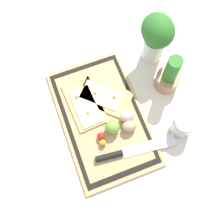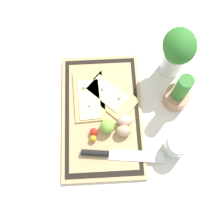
{
  "view_description": "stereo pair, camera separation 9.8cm",
  "coord_description": "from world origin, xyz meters",
  "px_view_note": "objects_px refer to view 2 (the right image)",
  "views": [
    {
      "loc": [
        0.3,
        -0.07,
        0.97
      ],
      "look_at": [
        0.0,
        0.04,
        0.03
      ],
      "focal_mm": 42.0,
      "sensor_mm": 36.0,
      "label": 1
    },
    {
      "loc": [
        0.32,
        0.02,
        0.97
      ],
      "look_at": [
        0.0,
        0.04,
        0.03
      ],
      "focal_mm": 42.0,
      "sensor_mm": 36.0,
      "label": 2
    }
  ],
  "objects_px": {
    "herb_glass": "(177,51)",
    "pizza_slice_near": "(89,97)",
    "egg_brown": "(124,131)",
    "cherry_tomato_red": "(94,132)",
    "knife": "(109,154)",
    "sauce_jar": "(176,146)",
    "lime": "(107,126)",
    "cherry_tomato_yellow": "(93,139)",
    "egg_pink": "(125,121)",
    "herb_pot": "(178,94)",
    "pizza_slice_far": "(110,95)"
  },
  "relations": [
    {
      "from": "pizza_slice_near",
      "to": "egg_pink",
      "type": "xyz_separation_m",
      "value": [
        0.11,
        0.13,
        0.02
      ]
    },
    {
      "from": "egg_brown",
      "to": "sauce_jar",
      "type": "relative_size",
      "value": 0.63
    },
    {
      "from": "lime",
      "to": "herb_pot",
      "type": "bearing_deg",
      "value": 110.94
    },
    {
      "from": "pizza_slice_far",
      "to": "sauce_jar",
      "type": "relative_size",
      "value": 2.57
    },
    {
      "from": "herb_glass",
      "to": "pizza_slice_near",
      "type": "bearing_deg",
      "value": -70.95
    },
    {
      "from": "cherry_tomato_yellow",
      "to": "herb_glass",
      "type": "height_order",
      "value": "herb_glass"
    },
    {
      "from": "sauce_jar",
      "to": "egg_brown",
      "type": "bearing_deg",
      "value": -109.8
    },
    {
      "from": "egg_brown",
      "to": "egg_pink",
      "type": "distance_m",
      "value": 0.04
    },
    {
      "from": "knife",
      "to": "lime",
      "type": "height_order",
      "value": "lime"
    },
    {
      "from": "herb_pot",
      "to": "cherry_tomato_red",
      "type": "bearing_deg",
      "value": -69.87
    },
    {
      "from": "knife",
      "to": "egg_pink",
      "type": "xyz_separation_m",
      "value": [
        -0.12,
        0.06,
        0.01
      ]
    },
    {
      "from": "pizza_slice_near",
      "to": "cherry_tomato_red",
      "type": "height_order",
      "value": "cherry_tomato_red"
    },
    {
      "from": "pizza_slice_far",
      "to": "knife",
      "type": "bearing_deg",
      "value": -3.58
    },
    {
      "from": "egg_brown",
      "to": "egg_pink",
      "type": "xyz_separation_m",
      "value": [
        -0.04,
        0.01,
        0.0
      ]
    },
    {
      "from": "pizza_slice_near",
      "to": "cherry_tomato_yellow",
      "type": "xyz_separation_m",
      "value": [
        0.17,
        0.01,
        0.01
      ]
    },
    {
      "from": "knife",
      "to": "sauce_jar",
      "type": "distance_m",
      "value": 0.24
    },
    {
      "from": "knife",
      "to": "egg_pink",
      "type": "distance_m",
      "value": 0.14
    },
    {
      "from": "lime",
      "to": "herb_glass",
      "type": "xyz_separation_m",
      "value": [
        -0.24,
        0.27,
        0.09
      ]
    },
    {
      "from": "pizza_slice_near",
      "to": "lime",
      "type": "xyz_separation_m",
      "value": [
        0.13,
        0.07,
        0.02
      ]
    },
    {
      "from": "egg_brown",
      "to": "herb_pot",
      "type": "relative_size",
      "value": 0.3
    },
    {
      "from": "egg_brown",
      "to": "herb_glass",
      "type": "relative_size",
      "value": 0.25
    },
    {
      "from": "egg_brown",
      "to": "cherry_tomato_red",
      "type": "distance_m",
      "value": 0.11
    },
    {
      "from": "cherry_tomato_red",
      "to": "herb_glass",
      "type": "height_order",
      "value": "herb_glass"
    },
    {
      "from": "pizza_slice_near",
      "to": "cherry_tomato_red",
      "type": "bearing_deg",
      "value": 5.72
    },
    {
      "from": "knife",
      "to": "cherry_tomato_yellow",
      "type": "relative_size",
      "value": 11.84
    },
    {
      "from": "egg_pink",
      "to": "sauce_jar",
      "type": "bearing_deg",
      "value": 59.28
    },
    {
      "from": "cherry_tomato_red",
      "to": "sauce_jar",
      "type": "bearing_deg",
      "value": 76.55
    },
    {
      "from": "sauce_jar",
      "to": "lime",
      "type": "bearing_deg",
      "value": -109.25
    },
    {
      "from": "pizza_slice_far",
      "to": "cherry_tomato_yellow",
      "type": "bearing_deg",
      "value": -22.09
    },
    {
      "from": "knife",
      "to": "cherry_tomato_red",
      "type": "distance_m",
      "value": 0.1
    },
    {
      "from": "pizza_slice_near",
      "to": "egg_brown",
      "type": "xyz_separation_m",
      "value": [
        0.15,
        0.12,
        0.02
      ]
    },
    {
      "from": "lime",
      "to": "egg_brown",
      "type": "bearing_deg",
      "value": 72.49
    },
    {
      "from": "cherry_tomato_red",
      "to": "sauce_jar",
      "type": "xyz_separation_m",
      "value": [
        0.07,
        0.29,
        0.01
      ]
    },
    {
      "from": "lime",
      "to": "herb_glass",
      "type": "relative_size",
      "value": 0.24
    },
    {
      "from": "pizza_slice_near",
      "to": "egg_pink",
      "type": "height_order",
      "value": "egg_pink"
    },
    {
      "from": "cherry_tomato_red",
      "to": "egg_brown",
      "type": "bearing_deg",
      "value": 87.89
    },
    {
      "from": "pizza_slice_near",
      "to": "herb_pot",
      "type": "distance_m",
      "value": 0.34
    },
    {
      "from": "pizza_slice_far",
      "to": "egg_pink",
      "type": "bearing_deg",
      "value": 24.21
    },
    {
      "from": "egg_brown",
      "to": "herb_pot",
      "type": "xyz_separation_m",
      "value": [
        -0.12,
        0.21,
        0.03
      ]
    },
    {
      "from": "egg_pink",
      "to": "cherry_tomato_red",
      "type": "height_order",
      "value": "egg_pink"
    },
    {
      "from": "pizza_slice_near",
      "to": "knife",
      "type": "bearing_deg",
      "value": 16.49
    },
    {
      "from": "pizza_slice_near",
      "to": "sauce_jar",
      "type": "xyz_separation_m",
      "value": [
        0.21,
        0.31,
        0.02
      ]
    },
    {
      "from": "pizza_slice_far",
      "to": "lime",
      "type": "relative_size",
      "value": 4.14
    },
    {
      "from": "lime",
      "to": "herb_glass",
      "type": "distance_m",
      "value": 0.37
    },
    {
      "from": "sauce_jar",
      "to": "herb_glass",
      "type": "height_order",
      "value": "herb_glass"
    },
    {
      "from": "pizza_slice_far",
      "to": "egg_brown",
      "type": "relative_size",
      "value": 4.05
    },
    {
      "from": "egg_brown",
      "to": "sauce_jar",
      "type": "distance_m",
      "value": 0.2
    },
    {
      "from": "knife",
      "to": "herb_pot",
      "type": "distance_m",
      "value": 0.34
    },
    {
      "from": "sauce_jar",
      "to": "herb_pot",
      "type": "bearing_deg",
      "value": 171.82
    },
    {
      "from": "pizza_slice_near",
      "to": "cherry_tomato_yellow",
      "type": "height_order",
      "value": "cherry_tomato_yellow"
    }
  ]
}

